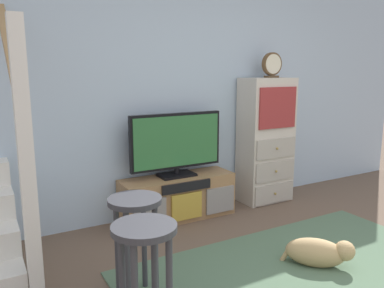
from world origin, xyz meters
name	(u,v)px	position (x,y,z in m)	size (l,w,h in m)	color
back_wall	(191,82)	(0.00, 2.46, 1.35)	(6.40, 0.12, 2.70)	#A8BCD1
area_rug	(321,284)	(0.00, 0.60, 0.01)	(2.60, 1.80, 0.01)	#4C664C
media_console	(178,197)	(-0.30, 2.19, 0.22)	(1.15, 0.38, 0.43)	#997047
television	(176,143)	(-0.30, 2.22, 0.77)	(0.97, 0.22, 0.63)	black
side_cabinet	(266,141)	(0.82, 2.20, 0.69)	(0.58, 0.38, 1.39)	beige
desk_clock	(272,65)	(0.85, 2.19, 1.53)	(0.25, 0.08, 0.27)	#4C3823
bar_stool_near	(145,258)	(-1.30, 0.62, 0.52)	(0.34, 0.34, 0.70)	#333338
bar_stool_far	(135,224)	(-1.18, 1.08, 0.52)	(0.34, 0.34, 0.69)	#333338
dog	(319,252)	(0.18, 0.79, 0.12)	(0.45, 0.46, 0.23)	tan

